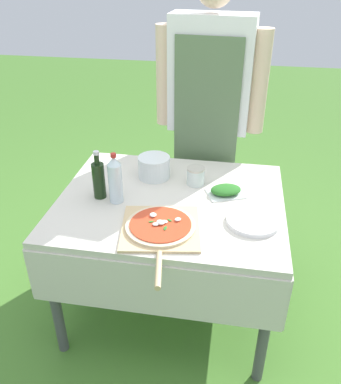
{
  "coord_description": "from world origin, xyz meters",
  "views": [
    {
      "loc": [
        0.29,
        -1.69,
        1.78
      ],
      "look_at": [
        0.0,
        0.0,
        0.76
      ],
      "focal_mm": 38.0,
      "sensor_mm": 36.0,
      "label": 1
    }
  ],
  "objects_px": {
    "prep_table": "(170,215)",
    "plate_stack": "(253,221)",
    "herb_container": "(226,190)",
    "pizza_on_peel": "(161,228)",
    "mixing_tub": "(154,167)",
    "water_bottle": "(115,179)",
    "sauce_jar": "(196,177)",
    "person_cook": "(209,103)",
    "oil_bottle": "(99,179)"
  },
  "relations": [
    {
      "from": "sauce_jar",
      "to": "pizza_on_peel",
      "type": "bearing_deg",
      "value": -102.98
    },
    {
      "from": "pizza_on_peel",
      "to": "water_bottle",
      "type": "bearing_deg",
      "value": 132.56
    },
    {
      "from": "oil_bottle",
      "to": "herb_container",
      "type": "relative_size",
      "value": 1.14
    },
    {
      "from": "pizza_on_peel",
      "to": "mixing_tub",
      "type": "distance_m",
      "value": 0.5
    },
    {
      "from": "prep_table",
      "to": "plate_stack",
      "type": "xyz_separation_m",
      "value": [
        0.4,
        -0.14,
        0.1
      ]
    },
    {
      "from": "person_cook",
      "to": "herb_container",
      "type": "relative_size",
      "value": 7.89
    },
    {
      "from": "prep_table",
      "to": "plate_stack",
      "type": "bearing_deg",
      "value": -18.88
    },
    {
      "from": "water_bottle",
      "to": "sauce_jar",
      "type": "distance_m",
      "value": 0.44
    },
    {
      "from": "mixing_tub",
      "to": "plate_stack",
      "type": "height_order",
      "value": "mixing_tub"
    },
    {
      "from": "person_cook",
      "to": "oil_bottle",
      "type": "xyz_separation_m",
      "value": [
        -0.47,
        -0.67,
        -0.19
      ]
    },
    {
      "from": "mixing_tub",
      "to": "herb_container",
      "type": "bearing_deg",
      "value": -16.74
    },
    {
      "from": "prep_table",
      "to": "sauce_jar",
      "type": "relative_size",
      "value": 11.8
    },
    {
      "from": "oil_bottle",
      "to": "plate_stack",
      "type": "bearing_deg",
      "value": -7.57
    },
    {
      "from": "pizza_on_peel",
      "to": "water_bottle",
      "type": "xyz_separation_m",
      "value": [
        -0.26,
        0.2,
        0.11
      ]
    },
    {
      "from": "water_bottle",
      "to": "plate_stack",
      "type": "relative_size",
      "value": 1.05
    },
    {
      "from": "water_bottle",
      "to": "herb_container",
      "type": "xyz_separation_m",
      "value": [
        0.52,
        0.16,
        -0.1
      ]
    },
    {
      "from": "mixing_tub",
      "to": "plate_stack",
      "type": "relative_size",
      "value": 0.7
    },
    {
      "from": "prep_table",
      "to": "mixing_tub",
      "type": "xyz_separation_m",
      "value": [
        -0.13,
        0.21,
        0.15
      ]
    },
    {
      "from": "herb_container",
      "to": "sauce_jar",
      "type": "relative_size",
      "value": 2.29
    },
    {
      "from": "person_cook",
      "to": "pizza_on_peel",
      "type": "bearing_deg",
      "value": 87.11
    },
    {
      "from": "herb_container",
      "to": "mixing_tub",
      "type": "distance_m",
      "value": 0.41
    },
    {
      "from": "water_bottle",
      "to": "mixing_tub",
      "type": "height_order",
      "value": "water_bottle"
    },
    {
      "from": "herb_container",
      "to": "pizza_on_peel",
      "type": "bearing_deg",
      "value": -126.1
    },
    {
      "from": "water_bottle",
      "to": "sauce_jar",
      "type": "relative_size",
      "value": 2.7
    },
    {
      "from": "prep_table",
      "to": "herb_container",
      "type": "bearing_deg",
      "value": 19.63
    },
    {
      "from": "person_cook",
      "to": "mixing_tub",
      "type": "xyz_separation_m",
      "value": [
        -0.25,
        -0.42,
        -0.23
      ]
    },
    {
      "from": "plate_stack",
      "to": "sauce_jar",
      "type": "bearing_deg",
      "value": 133.88
    },
    {
      "from": "oil_bottle",
      "to": "water_bottle",
      "type": "relative_size",
      "value": 0.97
    },
    {
      "from": "water_bottle",
      "to": "herb_container",
      "type": "height_order",
      "value": "water_bottle"
    },
    {
      "from": "water_bottle",
      "to": "sauce_jar",
      "type": "height_order",
      "value": "water_bottle"
    },
    {
      "from": "person_cook",
      "to": "plate_stack",
      "type": "distance_m",
      "value": 0.87
    },
    {
      "from": "pizza_on_peel",
      "to": "herb_container",
      "type": "distance_m",
      "value": 0.45
    },
    {
      "from": "person_cook",
      "to": "mixing_tub",
      "type": "relative_size",
      "value": 10.01
    },
    {
      "from": "mixing_tub",
      "to": "prep_table",
      "type": "bearing_deg",
      "value": -59.4
    },
    {
      "from": "prep_table",
      "to": "mixing_tub",
      "type": "height_order",
      "value": "mixing_tub"
    },
    {
      "from": "oil_bottle",
      "to": "mixing_tub",
      "type": "bearing_deg",
      "value": 48.4
    },
    {
      "from": "oil_bottle",
      "to": "sauce_jar",
      "type": "relative_size",
      "value": 2.61
    },
    {
      "from": "pizza_on_peel",
      "to": "oil_bottle",
      "type": "relative_size",
      "value": 2.28
    },
    {
      "from": "person_cook",
      "to": "herb_container",
      "type": "height_order",
      "value": "person_cook"
    },
    {
      "from": "mixing_tub",
      "to": "oil_bottle",
      "type": "bearing_deg",
      "value": -131.6
    },
    {
      "from": "water_bottle",
      "to": "mixing_tub",
      "type": "relative_size",
      "value": 1.5
    },
    {
      "from": "person_cook",
      "to": "sauce_jar",
      "type": "relative_size",
      "value": 18.05
    },
    {
      "from": "prep_table",
      "to": "sauce_jar",
      "type": "xyz_separation_m",
      "value": [
        0.1,
        0.17,
        0.14
      ]
    },
    {
      "from": "prep_table",
      "to": "herb_container",
      "type": "xyz_separation_m",
      "value": [
        0.27,
        0.1,
        0.12
      ]
    },
    {
      "from": "pizza_on_peel",
      "to": "plate_stack",
      "type": "bearing_deg",
      "value": 8.69
    },
    {
      "from": "pizza_on_peel",
      "to": "water_bottle",
      "type": "relative_size",
      "value": 2.21
    },
    {
      "from": "pizza_on_peel",
      "to": "plate_stack",
      "type": "height_order",
      "value": "pizza_on_peel"
    },
    {
      "from": "person_cook",
      "to": "sauce_jar",
      "type": "bearing_deg",
      "value": 92.32
    },
    {
      "from": "herb_container",
      "to": "sauce_jar",
      "type": "height_order",
      "value": "sauce_jar"
    },
    {
      "from": "pizza_on_peel",
      "to": "person_cook",
      "type": "bearing_deg",
      "value": 73.13
    }
  ]
}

